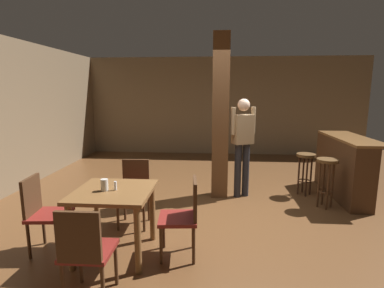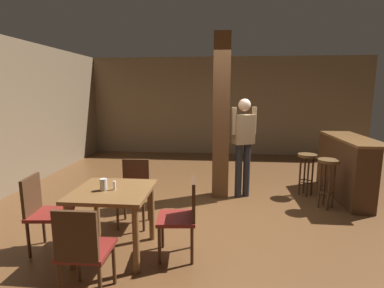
# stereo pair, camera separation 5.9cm
# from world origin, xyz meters

# --- Properties ---
(ground_plane) EXTENTS (10.80, 10.80, 0.00)m
(ground_plane) POSITION_xyz_m (0.00, 0.00, 0.00)
(ground_plane) COLOR brown
(wall_back) EXTENTS (8.00, 0.10, 2.80)m
(wall_back) POSITION_xyz_m (0.00, 4.50, 1.40)
(wall_back) COLOR #756047
(wall_back) RESTS_ON ground_plane
(pillar) EXTENTS (0.28, 0.28, 2.80)m
(pillar) POSITION_xyz_m (-0.19, 0.82, 1.40)
(pillar) COLOR brown
(pillar) RESTS_ON ground_plane
(dining_table) EXTENTS (0.85, 0.85, 0.77)m
(dining_table) POSITION_xyz_m (-1.39, -1.21, 0.62)
(dining_table) COLOR brown
(dining_table) RESTS_ON ground_plane
(chair_north) EXTENTS (0.44, 0.44, 0.89)m
(chair_north) POSITION_xyz_m (-1.38, -0.41, 0.51)
(chair_north) COLOR maroon
(chair_north) RESTS_ON ground_plane
(chair_west) EXTENTS (0.46, 0.46, 0.89)m
(chair_west) POSITION_xyz_m (-2.22, -1.24, 0.51)
(chair_west) COLOR maroon
(chair_west) RESTS_ON ground_plane
(chair_east) EXTENTS (0.46, 0.46, 0.89)m
(chair_east) POSITION_xyz_m (-0.60, -1.20, 0.51)
(chair_east) COLOR maroon
(chair_east) RESTS_ON ground_plane
(chair_south) EXTENTS (0.43, 0.43, 0.89)m
(chair_south) POSITION_xyz_m (-1.37, -2.02, 0.51)
(chair_south) COLOR maroon
(chair_south) RESTS_ON ground_plane
(napkin_cup) EXTENTS (0.08, 0.08, 0.13)m
(napkin_cup) POSITION_xyz_m (-1.48, -1.24, 0.83)
(napkin_cup) COLOR beige
(napkin_cup) RESTS_ON dining_table
(salt_shaker) EXTENTS (0.03, 0.03, 0.10)m
(salt_shaker) POSITION_xyz_m (-1.37, -1.22, 0.82)
(salt_shaker) COLOR silver
(salt_shaker) RESTS_ON dining_table
(standing_person) EXTENTS (0.46, 0.33, 1.72)m
(standing_person) POSITION_xyz_m (0.20, 0.82, 1.00)
(standing_person) COLOR tan
(standing_person) RESTS_ON ground_plane
(bar_counter) EXTENTS (0.56, 1.69, 1.06)m
(bar_counter) POSITION_xyz_m (1.98, 0.99, 0.54)
(bar_counter) COLOR brown
(bar_counter) RESTS_ON ground_plane
(bar_stool_near) EXTENTS (0.32, 0.32, 0.80)m
(bar_stool_near) POSITION_xyz_m (1.50, 0.41, 0.58)
(bar_stool_near) COLOR #4C3319
(bar_stool_near) RESTS_ON ground_plane
(bar_stool_mid) EXTENTS (0.33, 0.33, 0.75)m
(bar_stool_mid) POSITION_xyz_m (1.34, 1.00, 0.56)
(bar_stool_mid) COLOR #4C3319
(bar_stool_mid) RESTS_ON ground_plane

